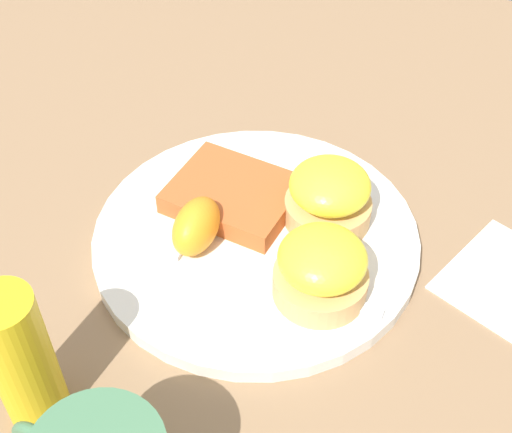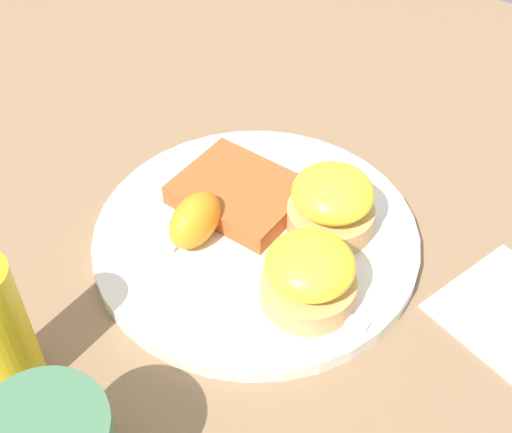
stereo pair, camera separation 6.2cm
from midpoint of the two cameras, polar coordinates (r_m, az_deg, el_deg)
The scene contains 8 objects.
ground_plane at distance 0.64m, azimuth -2.75°, elevation -2.28°, with size 1.10×1.10×0.00m, color #846647.
plate at distance 0.64m, azimuth -2.77°, elevation -1.85°, with size 0.29×0.29×0.01m, color silver.
sandwich_benedict_left at distance 0.56m, azimuth 2.14°, elevation -4.39°, with size 0.08×0.08×0.06m.
sandwich_benedict_right at distance 0.62m, azimuth 3.05°, elevation 1.49°, with size 0.08×0.08×0.06m.
hashbrown_patty at distance 0.65m, azimuth -4.51°, elevation 1.62°, with size 0.11×0.09×0.02m, color #AE5326.
orange_wedge at distance 0.61m, azimuth -7.68°, elevation -0.91°, with size 0.06×0.04×0.04m, color orange.
fork at distance 0.60m, azimuth -4.46°, elevation -4.25°, with size 0.22×0.04×0.00m.
condiment_bottle at distance 0.52m, azimuth -21.58°, elevation -10.82°, with size 0.04×0.04×0.12m, color gold.
Camera 1 is at (-0.21, 0.38, 0.47)m, focal length 50.00 mm.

